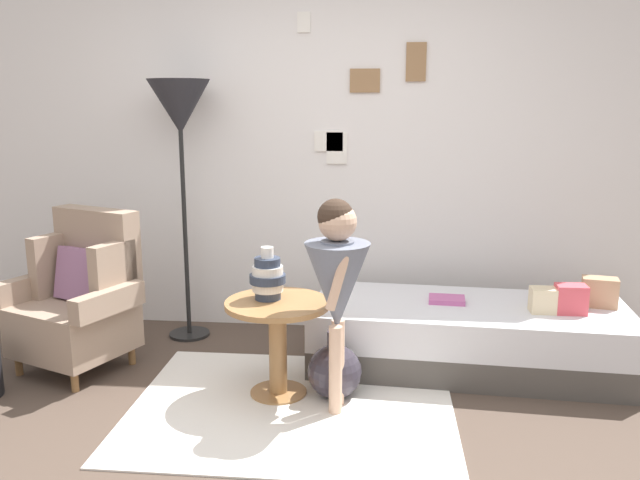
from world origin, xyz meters
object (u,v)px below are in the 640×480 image
Objects in this scene: vase_striped at (268,277)px; person_child at (337,278)px; floor_lamp at (180,116)px; side_table at (278,328)px; armchair at (81,298)px; daybed at (468,336)px; book_on_daybed at (447,300)px; demijohn_near at (335,371)px.

person_child is at bearing -25.67° from vase_striped.
floor_lamp is (-0.72, 0.84, 0.86)m from vase_striped.
armchair is at bearing 166.97° from side_table.
vase_striped reaches higher than daybed.
floor_lamp is 8.00× the size of book_on_daybed.
armchair is at bearing -174.84° from daybed.
vase_striped is (1.21, -0.25, 0.23)m from armchair.
floor_lamp is 1.71m from person_child.
daybed is 6.65× the size of vase_striped.
floor_lamp reaches higher than vase_striped.
book_on_daybed is at bearing 29.75° from side_table.
armchair is 0.55× the size of floor_lamp.
daybed is at bearing 5.16° from armchair.
armchair reaches higher than demijohn_near.
vase_striped is at bearing 145.61° from side_table.
armchair reaches higher than daybed.
person_child is (-0.77, -0.66, 0.53)m from daybed.
side_table is 1.12m from book_on_daybed.
side_table is at bearing -13.03° from armchair.
daybed is 0.94m from demijohn_near.
floor_lamp is 1.54× the size of person_child.
demijohn_near is (-0.66, -0.56, -0.26)m from book_on_daybed.
vase_striped reaches higher than demijohn_near.
daybed is 0.26m from book_on_daybed.
person_child reaches higher than book_on_daybed.
book_on_daybed is (-0.13, 0.05, 0.22)m from daybed.
book_on_daybed is at bearing 48.09° from person_child.
armchair is at bearing 168.16° from vase_striped.
vase_striped is 0.26× the size of person_child.
floor_lamp reaches higher than daybed.
person_child is (0.40, -0.19, 0.06)m from vase_striped.
daybed is at bearing -19.86° from book_on_daybed.
vase_striped is 1.40m from floor_lamp.
side_table is at bearing 155.99° from person_child.
daybed is 3.38× the size of side_table.
demijohn_near is (1.58, -0.29, -0.28)m from armchair.
side_table reaches higher than daybed.
side_table is 1.63m from floor_lamp.
book_on_daybed is at bearing 6.67° from armchair.
side_table reaches higher than demijohn_near.
demijohn_near is at bearing -139.64° from book_on_daybed.
armchair is 3.30× the size of vase_striped.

